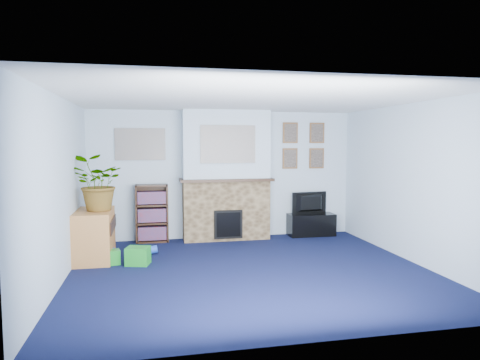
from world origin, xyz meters
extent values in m
cube|color=#0D1234|center=(0.00, 0.00, 0.00)|extent=(5.00, 4.50, 0.01)
cube|color=white|center=(0.00, 0.00, 2.40)|extent=(5.00, 4.50, 0.01)
cube|color=silver|center=(0.00, 2.25, 1.20)|extent=(5.00, 0.04, 2.40)
cube|color=silver|center=(0.00, -2.25, 1.20)|extent=(5.00, 0.04, 2.40)
cube|color=silver|center=(-2.50, 0.00, 1.20)|extent=(0.04, 4.50, 2.40)
cube|color=silver|center=(2.50, 0.00, 1.20)|extent=(0.04, 4.50, 2.40)
cube|color=brown|center=(0.00, 2.05, 0.55)|extent=(1.60, 0.40, 1.10)
cube|color=brown|center=(0.00, 2.05, 1.75)|extent=(1.60, 0.40, 1.30)
cube|color=brown|center=(0.00, 2.02, 1.12)|extent=(1.72, 0.50, 0.05)
cube|color=brown|center=(0.00, 1.84, 0.32)|extent=(0.52, 0.08, 0.52)
cube|color=brown|center=(0.00, 1.80, 0.32)|extent=(0.44, 0.02, 0.44)
cube|color=gray|center=(0.00, 1.84, 1.78)|extent=(1.00, 0.03, 0.68)
cube|color=gray|center=(-1.55, 2.23, 1.78)|extent=(0.90, 0.03, 0.58)
cube|color=brown|center=(1.30, 2.23, 2.00)|extent=(0.30, 0.03, 0.40)
cube|color=brown|center=(1.85, 2.23, 2.00)|extent=(0.30, 0.03, 0.40)
cube|color=brown|center=(1.30, 2.23, 1.50)|extent=(0.30, 0.03, 0.40)
cube|color=brown|center=(1.85, 2.23, 1.50)|extent=(0.30, 0.03, 0.40)
cube|color=black|center=(1.68, 2.03, 0.23)|extent=(0.90, 0.38, 0.43)
imported|color=black|center=(1.68, 2.05, 0.64)|extent=(0.74, 0.19, 0.42)
cube|color=#311D12|center=(-1.36, 2.23, 0.53)|extent=(0.58, 0.02, 1.05)
cube|color=#311D12|center=(-1.64, 2.10, 0.53)|extent=(0.03, 0.28, 1.05)
cube|color=#311D12|center=(-1.09, 2.10, 0.53)|extent=(0.03, 0.28, 1.05)
cube|color=#311D12|center=(-1.36, 2.10, 0.01)|extent=(0.56, 0.28, 0.03)
cube|color=#311D12|center=(-1.36, 2.10, 0.35)|extent=(0.56, 0.28, 0.03)
cube|color=#311D12|center=(-1.36, 2.10, 0.68)|extent=(0.56, 0.28, 0.03)
cube|color=#311D12|center=(-1.36, 2.10, 1.04)|extent=(0.56, 0.28, 0.03)
cube|color=#311D12|center=(-1.36, 2.09, 0.17)|extent=(0.50, 0.22, 0.24)
cube|color=#311D12|center=(-1.36, 2.09, 0.50)|extent=(0.50, 0.22, 0.24)
cube|color=#311D12|center=(-1.36, 2.09, 0.82)|extent=(0.50, 0.22, 0.22)
cube|color=#B9773B|center=(-2.24, 1.06, 0.35)|extent=(0.55, 0.99, 0.77)
imported|color=#26661E|center=(-2.19, 1.01, 1.19)|extent=(0.82, 0.73, 0.85)
cube|color=gold|center=(-0.09, 2.00, 1.22)|extent=(0.10, 0.06, 0.14)
cylinder|color=#B2BFC6|center=(0.30, 2.00, 1.23)|extent=(0.05, 0.05, 0.16)
sphere|color=gray|center=(-0.48, 2.00, 1.22)|extent=(0.13, 0.13, 0.13)
cylinder|color=#198C26|center=(0.75, 2.00, 1.21)|extent=(0.06, 0.06, 0.12)
cube|color=#198C26|center=(-1.57, 0.63, 0.14)|extent=(0.39, 0.34, 0.26)
sphere|color=blue|center=(-2.01, 1.15, 0.09)|extent=(0.17, 0.17, 0.17)
cube|color=#198C26|center=(-1.93, 0.72, 0.11)|extent=(0.21, 0.21, 0.22)
cylinder|color=blue|center=(-1.42, 1.18, 0.07)|extent=(0.28, 0.12, 0.16)
camera|label=1|loc=(-1.34, -5.76, 1.79)|focal=32.00mm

